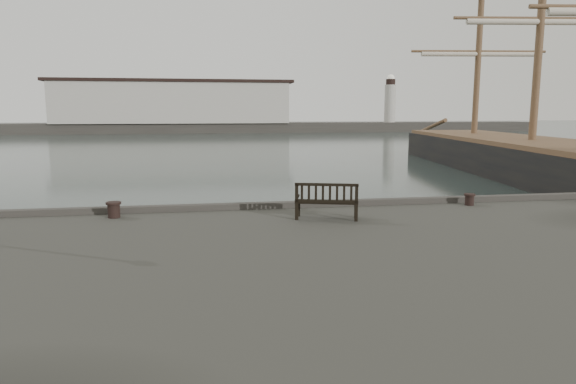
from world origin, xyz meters
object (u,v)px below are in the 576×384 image
(bench, at_px, (327,208))
(bollard_left, at_px, (114,210))
(tall_ship_main, at_px, (530,166))
(bollard_right, at_px, (469,200))

(bench, height_order, bollard_left, bench)
(bench, relative_size, tall_ship_main, 0.05)
(bollard_left, distance_m, bollard_right, 10.73)
(bench, bearing_deg, bollard_left, -174.98)
(bollard_left, xyz_separation_m, tall_ship_main, (25.11, 17.69, -1.07))
(bench, relative_size, bollard_right, 4.99)
(bollard_left, relative_size, tall_ship_main, 0.01)
(bollard_left, height_order, tall_ship_main, tall_ship_main)
(bench, relative_size, bollard_left, 4.10)
(bollard_left, distance_m, tall_ship_main, 30.74)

